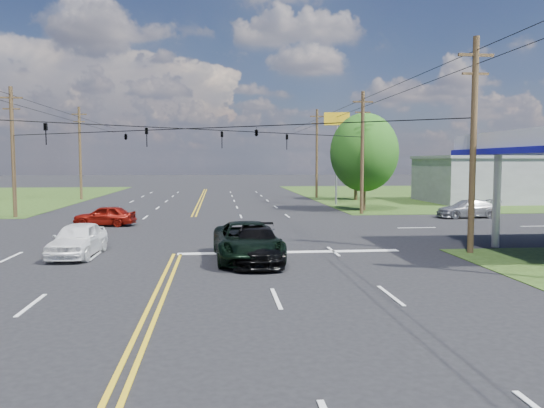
{
  "coord_description": "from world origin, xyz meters",
  "views": [
    {
      "loc": [
        1.8,
        -19.38,
        4.06
      ],
      "look_at": [
        4.4,
        6.0,
        2.04
      ],
      "focal_mm": 35.0,
      "sensor_mm": 36.0,
      "label": 1
    }
  ],
  "objects": [
    {
      "name": "grass_ne",
      "position": [
        35.0,
        44.0,
        0.0
      ],
      "size": [
        46.0,
        48.0,
        0.03
      ],
      "primitive_type": "cube",
      "color": "#243812",
      "rests_on": "ground"
    },
    {
      "name": "suv_black",
      "position": [
        3.35,
        1.79,
        0.71
      ],
      "size": [
        2.14,
        4.96,
        1.42
      ],
      "primitive_type": "imported",
      "rotation": [
        0.0,
        0.0,
        -0.03
      ],
      "color": "black",
      "rests_on": "ground"
    },
    {
      "name": "ground",
      "position": [
        0.0,
        12.0,
        0.0
      ],
      "size": [
        280.0,
        280.0,
        0.0
      ],
      "primitive_type": "plane",
      "color": "black",
      "rests_on": "ground"
    },
    {
      "name": "tree_right_a",
      "position": [
        14.0,
        24.0,
        4.87
      ],
      "size": [
        5.7,
        5.7,
        8.18
      ],
      "color": "#43351C",
      "rests_on": "ground"
    },
    {
      "name": "pickup_white",
      "position": [
        -4.23,
        4.0,
        0.74
      ],
      "size": [
        1.96,
        4.4,
        1.47
      ],
      "primitive_type": "imported",
      "rotation": [
        0.0,
        0.0,
        -0.05
      ],
      "color": "white",
      "rests_on": "ground"
    },
    {
      "name": "stop_bar",
      "position": [
        5.0,
        4.0,
        0.0
      ],
      "size": [
        10.0,
        0.5,
        0.02
      ],
      "primitive_type": "cube",
      "color": "silver",
      "rests_on": "ground"
    },
    {
      "name": "pole_right_far",
      "position": [
        13.0,
        40.0,
        5.17
      ],
      "size": [
        1.6,
        0.28,
        10.0
      ],
      "color": "#43351C",
      "rests_on": "ground"
    },
    {
      "name": "tree_right_b",
      "position": [
        16.5,
        36.0,
        4.22
      ],
      "size": [
        4.94,
        4.94,
        7.09
      ],
      "color": "#43351C",
      "rests_on": "ground"
    },
    {
      "name": "sedan_far",
      "position": [
        19.95,
        17.5,
        0.67
      ],
      "size": [
        4.75,
        2.31,
        1.33
      ],
      "primitive_type": "imported",
      "rotation": [
        0.0,
        0.0,
        -1.47
      ],
      "color": "#9A9A9E",
      "rests_on": "ground"
    },
    {
      "name": "polesign_ne",
      "position": [
        13.0,
        30.0,
        6.9
      ],
      "size": [
        2.4,
        0.76,
        8.72
      ],
      "color": "#A5A5AA",
      "rests_on": "ground"
    },
    {
      "name": "pole_se",
      "position": [
        13.0,
        3.0,
        4.92
      ],
      "size": [
        1.6,
        0.28,
        9.5
      ],
      "color": "#43351C",
      "rests_on": "ground"
    },
    {
      "name": "tree_far_r",
      "position": [
        34.0,
        42.0,
        4.54
      ],
      "size": [
        5.32,
        5.32,
        7.63
      ],
      "color": "#43351C",
      "rests_on": "ground"
    },
    {
      "name": "pole_left_far",
      "position": [
        -13.0,
        40.0,
        5.17
      ],
      "size": [
        1.6,
        0.28,
        10.0
      ],
      "color": "#43351C",
      "rests_on": "ground"
    },
    {
      "name": "pickup_dkgreen",
      "position": [
        3.0,
        2.35,
        0.79
      ],
      "size": [
        2.88,
        5.79,
        1.58
      ],
      "primitive_type": "imported",
      "rotation": [
        0.0,
        0.0,
        0.05
      ],
      "color": "black",
      "rests_on": "ground"
    },
    {
      "name": "power_lines",
      "position": [
        0.0,
        10.0,
        8.6
      ],
      "size": [
        26.04,
        100.0,
        0.64
      ],
      "color": "black",
      "rests_on": "ground"
    },
    {
      "name": "pole_nw",
      "position": [
        -13.0,
        21.0,
        4.92
      ],
      "size": [
        1.6,
        0.28,
        9.5
      ],
      "color": "#43351C",
      "rests_on": "ground"
    },
    {
      "name": "span_wire_signals",
      "position": [
        0.0,
        12.0,
        6.0
      ],
      "size": [
        26.0,
        18.0,
        1.13
      ],
      "color": "black",
      "rests_on": "ground"
    },
    {
      "name": "retail_ne",
      "position": [
        30.0,
        32.0,
        2.2
      ],
      "size": [
        14.0,
        10.0,
        4.4
      ],
      "primitive_type": "cube",
      "color": "slate",
      "rests_on": "ground"
    },
    {
      "name": "sedan_red",
      "position": [
        -5.38,
        15.06,
        0.65
      ],
      "size": [
        3.98,
        2.0,
        1.3
      ],
      "primitive_type": "imported",
      "rotation": [
        0.0,
        0.0,
        -1.7
      ],
      "color": "maroon",
      "rests_on": "ground"
    },
    {
      "name": "pole_ne",
      "position": [
        13.0,
        21.0,
        4.92
      ],
      "size": [
        1.6,
        0.28,
        9.5
      ],
      "color": "#43351C",
      "rests_on": "ground"
    }
  ]
}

